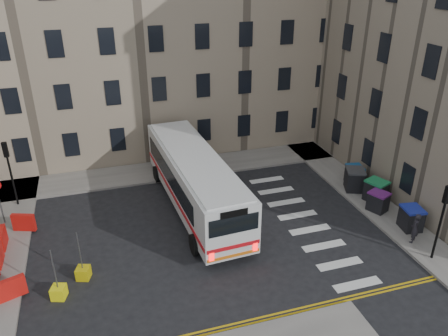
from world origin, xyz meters
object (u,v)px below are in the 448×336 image
wheelie_bin_b (378,201)px  wheelie_bin_e (354,175)px  bus (195,179)px  wheelie_bin_d (354,179)px  bollard_yellow (59,292)px  wheelie_bin_c (376,191)px  wheelie_bin_a (411,218)px  pedestrian (415,228)px  bollard_chevron (83,273)px

wheelie_bin_b → wheelie_bin_e: wheelie_bin_e is taller
bus → wheelie_bin_b: 11.03m
wheelie_bin_d → bollard_yellow: size_ratio=2.72×
wheelie_bin_c → wheelie_bin_d: wheelie_bin_d is taller
wheelie_bin_a → bollard_yellow: wheelie_bin_a is taller
wheelie_bin_a → wheelie_bin_c: bearing=98.8°
wheelie_bin_d → wheelie_bin_a: bearing=-62.4°
wheelie_bin_e → wheelie_bin_c: bearing=-80.0°
bus → bollard_yellow: bus is taller
wheelie_bin_c → pedestrian: pedestrian is taller
bollard_yellow → pedestrian: bearing=-4.1°
wheelie_bin_a → wheelie_bin_e: 5.67m
bus → wheelie_bin_e: 10.91m
wheelie_bin_a → wheelie_bin_e: wheelie_bin_a is taller
bus → wheelie_bin_c: bearing=-17.6°
wheelie_bin_b → pedestrian: size_ratio=0.81×
bus → pedestrian: 12.45m
wheelie_bin_b → wheelie_bin_d: wheelie_bin_d is taller
wheelie_bin_a → bollard_chevron: bearing=-175.2°
bollard_chevron → bollard_yellow: bearing=-135.5°
wheelie_bin_e → bus: bearing=-172.1°
bus → bollard_chevron: size_ratio=21.21×
wheelie_bin_a → wheelie_bin_c: 3.28m
wheelie_bin_d → bollard_yellow: (-18.14, -4.77, -0.57)m
wheelie_bin_b → wheelie_bin_e: 3.49m
bus → wheelie_bin_e: bearing=-5.3°
wheelie_bin_b → bollard_chevron: wheelie_bin_b is taller
wheelie_bin_a → bollard_yellow: size_ratio=2.22×
bus → pedestrian: bearing=-38.5°
pedestrian → wheelie_bin_e: bearing=-133.2°
bollard_yellow → wheelie_bin_e: bearing=16.5°
wheelie_bin_c → bollard_yellow: (-18.61, -3.11, -0.54)m
wheelie_bin_b → wheelie_bin_c: bearing=37.5°
bollard_yellow → bollard_chevron: size_ratio=1.00×
bus → wheelie_bin_d: (10.38, -1.08, -1.10)m
wheelie_bin_e → bollard_chevron: wheelie_bin_e is taller
wheelie_bin_a → wheelie_bin_b: wheelie_bin_a is taller
pedestrian → bollard_chevron: pedestrian is taller
wheelie_bin_a → wheelie_bin_b: bearing=113.2°
bus → wheelie_bin_d: size_ratio=7.81×
wheelie_bin_b → pedestrian: pedestrian is taller
wheelie_bin_d → wheelie_bin_b: bearing=-69.9°
wheelie_bin_c → bus: bearing=144.4°
pedestrian → bollard_chevron: 17.02m
wheelie_bin_c → bollard_chevron: bearing=165.2°
bollard_yellow → bollard_chevron: 1.51m
bus → bollard_chevron: 8.39m
wheelie_bin_d → wheelie_bin_e: 0.87m
pedestrian → bollard_chevron: size_ratio=2.83×
wheelie_bin_b → bollard_chevron: size_ratio=2.30×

